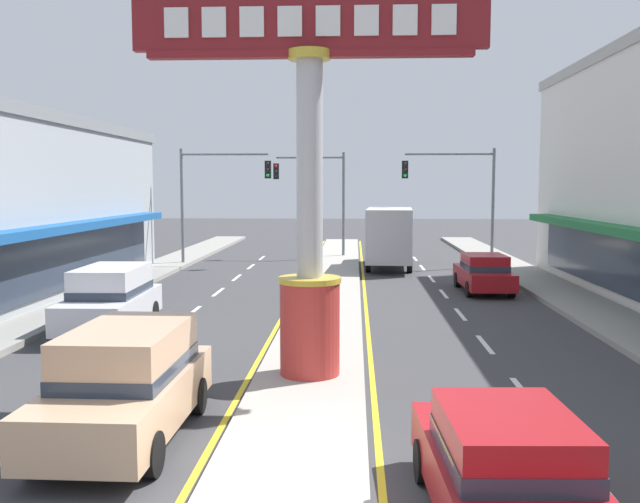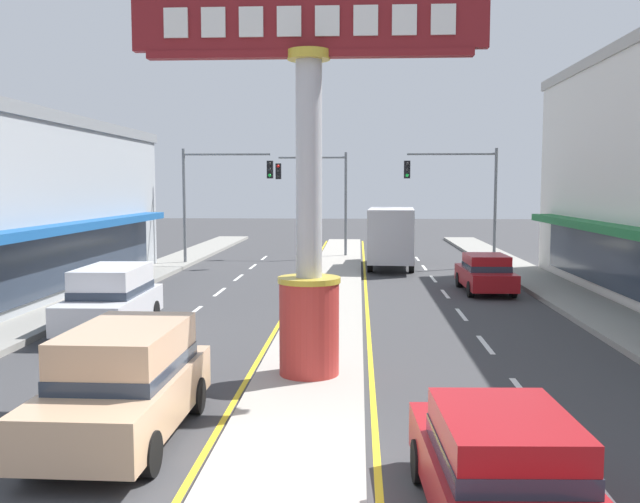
{
  "view_description": "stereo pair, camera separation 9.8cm",
  "coord_description": "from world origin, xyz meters",
  "px_view_note": "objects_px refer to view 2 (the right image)",
  "views": [
    {
      "loc": [
        0.97,
        -9.47,
        4.28
      ],
      "look_at": [
        0.09,
        8.13,
        2.6
      ],
      "focal_mm": 39.16,
      "sensor_mm": 36.0,
      "label": 1
    },
    {
      "loc": [
        1.07,
        -9.46,
        4.28
      ],
      "look_at": [
        0.09,
        8.13,
        2.6
      ],
      "focal_mm": 39.16,
      "sensor_mm": 36.0,
      "label": 2
    }
  ],
  "objects_px": {
    "district_sign": "(309,189)",
    "box_truck_far_right_lane": "(391,236)",
    "suv_mid_left_lane": "(125,381)",
    "sedan_near_right_lane": "(485,273)",
    "suv_far_left_oncoming": "(112,298)",
    "traffic_light_right_side": "(462,186)",
    "sedan_near_left_lane": "(501,469)",
    "traffic_light_median_far": "(320,187)",
    "traffic_light_left_side": "(217,186)"
  },
  "relations": [
    {
      "from": "box_truck_far_right_lane",
      "to": "suv_far_left_oncoming",
      "type": "relative_size",
      "value": 1.51
    },
    {
      "from": "suv_far_left_oncoming",
      "to": "traffic_light_right_side",
      "type": "bearing_deg",
      "value": 53.59
    },
    {
      "from": "traffic_light_median_far",
      "to": "sedan_near_left_lane",
      "type": "height_order",
      "value": "traffic_light_median_far"
    },
    {
      "from": "box_truck_far_right_lane",
      "to": "suv_mid_left_lane",
      "type": "relative_size",
      "value": 1.52
    },
    {
      "from": "traffic_light_median_far",
      "to": "suv_far_left_oncoming",
      "type": "xyz_separation_m",
      "value": [
        -4.95,
        -21.29,
        -3.21
      ]
    },
    {
      "from": "traffic_light_left_side",
      "to": "sedan_near_right_lane",
      "type": "bearing_deg",
      "value": -34.37
    },
    {
      "from": "traffic_light_median_far",
      "to": "suv_mid_left_lane",
      "type": "height_order",
      "value": "traffic_light_median_far"
    },
    {
      "from": "district_sign",
      "to": "sedan_near_left_lane",
      "type": "distance_m",
      "value": 7.92
    },
    {
      "from": "traffic_light_right_side",
      "to": "sedan_near_right_lane",
      "type": "height_order",
      "value": "traffic_light_right_side"
    },
    {
      "from": "traffic_light_left_side",
      "to": "traffic_light_median_far",
      "type": "bearing_deg",
      "value": 40.76
    },
    {
      "from": "sedan_near_right_lane",
      "to": "sedan_near_left_lane",
      "type": "xyz_separation_m",
      "value": [
        -3.3,
        -19.56,
        0.0
      ]
    },
    {
      "from": "district_sign",
      "to": "traffic_light_median_far",
      "type": "relative_size",
      "value": 1.33
    },
    {
      "from": "traffic_light_median_far",
      "to": "suv_far_left_oncoming",
      "type": "relative_size",
      "value": 1.33
    },
    {
      "from": "box_truck_far_right_lane",
      "to": "suv_far_left_oncoming",
      "type": "height_order",
      "value": "box_truck_far_right_lane"
    },
    {
      "from": "district_sign",
      "to": "suv_far_left_oncoming",
      "type": "distance_m",
      "value": 8.45
    },
    {
      "from": "traffic_light_right_side",
      "to": "sedan_near_right_lane",
      "type": "bearing_deg",
      "value": -91.83
    },
    {
      "from": "traffic_light_left_side",
      "to": "sedan_near_left_lane",
      "type": "bearing_deg",
      "value": -71.76
    },
    {
      "from": "traffic_light_right_side",
      "to": "suv_mid_left_lane",
      "type": "xyz_separation_m",
      "value": [
        -9.28,
        -25.6,
        -3.26
      ]
    },
    {
      "from": "district_sign",
      "to": "sedan_near_left_lane",
      "type": "relative_size",
      "value": 1.89
    },
    {
      "from": "district_sign",
      "to": "box_truck_far_right_lane",
      "type": "distance_m",
      "value": 21.11
    },
    {
      "from": "suv_far_left_oncoming",
      "to": "traffic_light_median_far",
      "type": "bearing_deg",
      "value": 76.9
    },
    {
      "from": "traffic_light_left_side",
      "to": "sedan_near_left_lane",
      "type": "distance_m",
      "value": 29.85
    },
    {
      "from": "box_truck_far_right_lane",
      "to": "suv_mid_left_lane",
      "type": "bearing_deg",
      "value": -102.87
    },
    {
      "from": "traffic_light_right_side",
      "to": "traffic_light_median_far",
      "type": "distance_m",
      "value": 8.72
    },
    {
      "from": "traffic_light_left_side",
      "to": "suv_mid_left_lane",
      "type": "distance_m",
      "value": 25.77
    },
    {
      "from": "traffic_light_median_far",
      "to": "suv_far_left_oncoming",
      "type": "distance_m",
      "value": 22.09
    },
    {
      "from": "traffic_light_median_far",
      "to": "box_truck_far_right_lane",
      "type": "bearing_deg",
      "value": -53.46
    },
    {
      "from": "district_sign",
      "to": "suv_far_left_oncoming",
      "type": "height_order",
      "value": "district_sign"
    },
    {
      "from": "district_sign",
      "to": "traffic_light_median_far",
      "type": "distance_m",
      "value": 26.14
    },
    {
      "from": "sedan_near_right_lane",
      "to": "suv_mid_left_lane",
      "type": "distance_m",
      "value": 18.97
    },
    {
      "from": "box_truck_far_right_lane",
      "to": "sedan_near_left_lane",
      "type": "bearing_deg",
      "value": -89.79
    },
    {
      "from": "traffic_light_left_side",
      "to": "sedan_near_left_lane",
      "type": "xyz_separation_m",
      "value": [
        9.28,
        -28.16,
        -3.46
      ]
    },
    {
      "from": "sedan_near_left_lane",
      "to": "suv_far_left_oncoming",
      "type": "xyz_separation_m",
      "value": [
        -9.0,
        11.39,
        0.2
      ]
    },
    {
      "from": "traffic_light_left_side",
      "to": "traffic_light_median_far",
      "type": "relative_size",
      "value": 1.0
    },
    {
      "from": "traffic_light_median_far",
      "to": "sedan_near_right_lane",
      "type": "xyz_separation_m",
      "value": [
        7.34,
        -13.12,
        -3.41
      ]
    },
    {
      "from": "traffic_light_median_far",
      "to": "sedan_near_right_lane",
      "type": "distance_m",
      "value": 15.42
    },
    {
      "from": "sedan_near_right_lane",
      "to": "sedan_near_left_lane",
      "type": "bearing_deg",
      "value": -99.57
    },
    {
      "from": "traffic_light_right_side",
      "to": "sedan_near_left_lane",
      "type": "bearing_deg",
      "value": -97.18
    },
    {
      "from": "traffic_light_median_far",
      "to": "box_truck_far_right_lane",
      "type": "xyz_separation_m",
      "value": [
        3.95,
        -5.33,
        -2.5
      ]
    },
    {
      "from": "box_truck_far_right_lane",
      "to": "sedan_near_left_lane",
      "type": "distance_m",
      "value": 27.37
    },
    {
      "from": "sedan_near_right_lane",
      "to": "traffic_light_median_far",
      "type": "bearing_deg",
      "value": 119.24
    },
    {
      "from": "traffic_light_median_far",
      "to": "box_truck_far_right_lane",
      "type": "height_order",
      "value": "traffic_light_median_far"
    },
    {
      "from": "traffic_light_right_side",
      "to": "sedan_near_left_lane",
      "type": "distance_m",
      "value": 28.88
    },
    {
      "from": "district_sign",
      "to": "sedan_near_right_lane",
      "type": "height_order",
      "value": "district_sign"
    },
    {
      "from": "sedan_near_right_lane",
      "to": "suv_mid_left_lane",
      "type": "relative_size",
      "value": 0.94
    },
    {
      "from": "sedan_near_left_lane",
      "to": "sedan_near_right_lane",
      "type": "bearing_deg",
      "value": 80.43
    },
    {
      "from": "box_truck_far_right_lane",
      "to": "suv_far_left_oncoming",
      "type": "distance_m",
      "value": 18.29
    },
    {
      "from": "traffic_light_left_side",
      "to": "district_sign",
      "type": "bearing_deg",
      "value": -73.41
    },
    {
      "from": "box_truck_far_right_lane",
      "to": "suv_mid_left_lane",
      "type": "height_order",
      "value": "box_truck_far_right_lane"
    },
    {
      "from": "traffic_light_right_side",
      "to": "traffic_light_median_far",
      "type": "height_order",
      "value": "same"
    }
  ]
}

